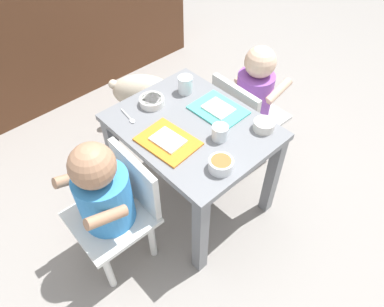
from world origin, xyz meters
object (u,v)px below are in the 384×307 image
at_px(seated_child_right, 252,95).
at_px(cereal_bowl_left_side, 152,101).
at_px(water_cup_left, 220,133).
at_px(water_cup_right, 185,86).
at_px(dog, 150,93).
at_px(food_tray_left, 168,141).
at_px(seated_child_left, 106,194).
at_px(dining_table, 192,141).
at_px(cereal_bowl_right_side, 221,164).
at_px(veggie_bowl_far, 264,125).
at_px(spoon_by_left_tray, 129,117).
at_px(food_tray_right, 218,110).

xyz_separation_m(seated_child_right, cereal_bowl_left_side, (-0.44, 0.17, 0.10)).
relative_size(water_cup_left, water_cup_right, 0.85).
bearing_deg(dog, cereal_bowl_left_side, -123.84).
height_order(food_tray_left, water_cup_left, water_cup_left).
height_order(seated_child_left, seated_child_right, seated_child_left).
bearing_deg(dog, dining_table, -109.46).
bearing_deg(cereal_bowl_left_side, cereal_bowl_right_side, -96.25).
bearing_deg(dining_table, cereal_bowl_right_side, -109.75).
bearing_deg(dog, water_cup_left, -104.20).
relative_size(seated_child_right, veggie_bowl_far, 7.72).
bearing_deg(cereal_bowl_right_side, food_tray_left, 102.38).
relative_size(dog, spoon_by_left_tray, 3.90).
xyz_separation_m(water_cup_right, spoon_by_left_tray, (-0.27, 0.02, -0.03)).
bearing_deg(veggie_bowl_far, cereal_bowl_right_side, -173.88).
bearing_deg(dining_table, cereal_bowl_left_side, 100.21).
relative_size(seated_child_left, seated_child_right, 1.02).
bearing_deg(food_tray_right, spoon_by_left_tray, 144.13).
relative_size(dog, veggie_bowl_far, 4.93).
bearing_deg(seated_child_left, seated_child_right, 1.93).
relative_size(seated_child_left, food_tray_right, 3.02).
bearing_deg(seated_child_left, veggie_bowl_far, -19.13).
height_order(dog, food_tray_right, food_tray_right).
xyz_separation_m(seated_child_left, dog, (0.59, 0.53, -0.16)).
height_order(food_tray_left, cereal_bowl_right_side, cereal_bowl_right_side).
relative_size(water_cup_left, cereal_bowl_left_side, 0.61).
height_order(cereal_bowl_left_side, cereal_bowl_right_side, cereal_bowl_right_side).
xyz_separation_m(food_tray_left, cereal_bowl_left_side, (0.09, 0.21, 0.01)).
xyz_separation_m(dining_table, spoon_by_left_tray, (-0.15, 0.19, 0.09)).
relative_size(seated_child_right, water_cup_right, 8.55).
bearing_deg(spoon_by_left_tray, cereal_bowl_left_side, 2.46).
bearing_deg(dining_table, water_cup_left, -80.04).
xyz_separation_m(seated_child_right, food_tray_left, (-0.53, -0.04, 0.09)).
distance_m(seated_child_right, food_tray_right, 0.29).
xyz_separation_m(dog, veggie_bowl_far, (-0.01, -0.73, 0.26)).
bearing_deg(spoon_by_left_tray, water_cup_left, -61.00).
relative_size(cereal_bowl_left_side, spoon_by_left_tray, 0.99).
relative_size(food_tray_left, water_cup_right, 3.12).
height_order(dining_table, water_cup_left, water_cup_left).
relative_size(food_tray_left, spoon_by_left_tray, 2.23).
bearing_deg(veggie_bowl_far, dining_table, 131.31).
bearing_deg(dining_table, food_tray_right, -5.52).
relative_size(dining_table, cereal_bowl_right_side, 7.11).
xyz_separation_m(seated_child_right, food_tray_right, (-0.27, -0.04, 0.09)).
height_order(water_cup_left, cereal_bowl_left_side, water_cup_left).
bearing_deg(seated_child_left, water_cup_right, 17.95).
xyz_separation_m(dining_table, food_tray_left, (-0.13, -0.01, 0.09)).
bearing_deg(dog, cereal_bowl_right_side, -109.55).
distance_m(seated_child_left, food_tray_right, 0.54).
distance_m(dining_table, water_cup_right, 0.24).
height_order(seated_child_left, veggie_bowl_far, seated_child_left).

